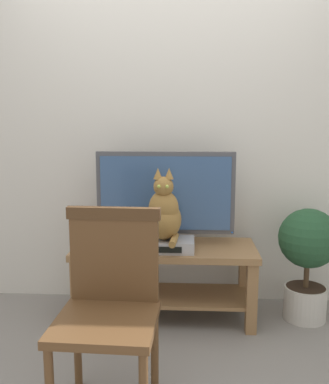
{
  "coord_description": "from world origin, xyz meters",
  "views": [
    {
      "loc": [
        0.14,
        -2.38,
        1.38
      ],
      "look_at": [
        -0.01,
        0.41,
        0.9
      ],
      "focal_mm": 40.36,
      "sensor_mm": 36.0,
      "label": 1
    }
  ],
  "objects": [
    {
      "name": "cat",
      "position": [
        -0.01,
        0.35,
        0.77
      ],
      "size": [
        0.23,
        0.35,
        0.48
      ],
      "color": "olive",
      "rests_on": "media_box"
    },
    {
      "name": "back_wall",
      "position": [
        0.0,
        0.87,
        1.4
      ],
      "size": [
        7.0,
        0.12,
        2.8
      ],
      "primitive_type": "cube",
      "color": "silver",
      "rests_on": "ground"
    },
    {
      "name": "book_stack",
      "position": [
        -0.46,
        0.49,
        0.56
      ],
      "size": [
        0.22,
        0.2,
        0.09
      ],
      "color": "beige",
      "rests_on": "tv_stand"
    },
    {
      "name": "potted_plant",
      "position": [
        0.96,
        0.49,
        0.47
      ],
      "size": [
        0.4,
        0.4,
        0.78
      ],
      "color": "beige",
      "rests_on": "ground"
    },
    {
      "name": "media_box",
      "position": [
        -0.01,
        0.37,
        0.56
      ],
      "size": [
        0.4,
        0.23,
        0.08
      ],
      "color": "#ADADB2",
      "rests_on": "tv_stand"
    },
    {
      "name": "tv",
      "position": [
        -0.01,
        0.54,
        0.85
      ],
      "size": [
        0.95,
        0.2,
        0.64
      ],
      "color": "#4C4C51",
      "rests_on": "tv_stand"
    },
    {
      "name": "tv_stand",
      "position": [
        -0.01,
        0.46,
        0.37
      ],
      "size": [
        1.24,
        0.49,
        0.52
      ],
      "color": "olive",
      "rests_on": "ground"
    },
    {
      "name": "ground_plane",
      "position": [
        0.0,
        0.0,
        0.0
      ],
      "size": [
        12.0,
        12.0,
        0.0
      ],
      "primitive_type": "plane",
      "color": "gray"
    },
    {
      "name": "wooden_chair",
      "position": [
        -0.23,
        -0.46,
        0.55
      ],
      "size": [
        0.48,
        0.48,
        0.96
      ],
      "color": "brown",
      "rests_on": "ground"
    }
  ]
}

